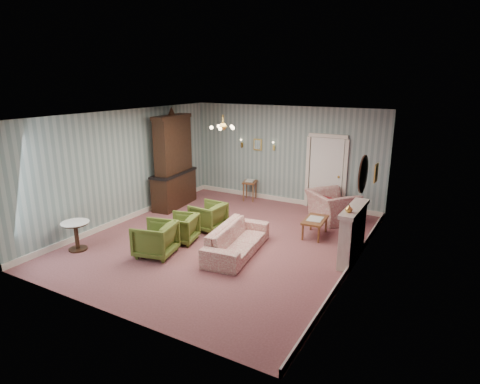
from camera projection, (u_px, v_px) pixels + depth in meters
The scene contains 27 objects.
floor at pixel (224, 240), 9.36m from camera, with size 7.00×7.00×0.00m, color #8D5253.
ceiling at pixel (223, 115), 8.56m from camera, with size 7.00×7.00×0.00m, color white.
wall_back at pixel (285, 155), 11.89m from camera, with size 6.00×6.00×0.00m, color slate.
wall_front at pixel (102, 230), 6.02m from camera, with size 6.00×6.00×0.00m, color slate.
wall_left at pixel (126, 166), 10.37m from camera, with size 7.00×7.00×0.00m, color slate.
wall_right at pixel (358, 199), 7.54m from camera, with size 7.00×7.00×0.00m, color slate.
wall_right_floral at pixel (357, 199), 7.55m from camera, with size 7.00×7.00×0.00m, color #B35976.
door at pixel (326, 172), 11.35m from camera, with size 1.12×0.12×2.16m, color white, non-canonical shape.
olive_chair_a at pixel (155, 237), 8.45m from camera, with size 0.78×0.73×0.80m, color #536623.
olive_chair_b at pixel (181, 227), 9.17m from camera, with size 0.69×0.65×0.71m, color #536623.
olive_chair_c at pixel (208, 215), 9.91m from camera, with size 0.74×0.69×0.76m, color #536623.
sofa_chintz at pixel (237, 235), 8.56m from camera, with size 2.07×0.60×0.81m, color #9F4047.
wingback_chair at pixel (332, 201), 10.52m from camera, with size 1.20×0.78×1.05m, color #9F4047.
dresser at pixel (173, 159), 11.49m from camera, with size 0.59×1.70×2.83m, color black, non-canonical shape.
fireplace at pixel (353, 234), 8.18m from camera, with size 0.30×1.40×1.16m, color beige, non-canonical shape.
mantel_vase at pixel (349, 209), 7.68m from camera, with size 0.15×0.15×0.15m, color gold.
oval_mirror at pixel (363, 174), 7.79m from camera, with size 0.04×0.76×0.84m, color white, non-canonical shape.
framed_print at pixel (376, 173), 8.98m from camera, with size 0.04×0.34×0.42m, color gold, non-canonical shape.
coffee_table at pixel (315, 227), 9.53m from camera, with size 0.48×0.86×0.44m, color brown, non-canonical shape.
side_table_black at pixel (350, 232), 9.03m from camera, with size 0.39×0.39×0.59m, color black, non-canonical shape.
pedestal_table at pixel (77, 236), 8.73m from camera, with size 0.60×0.60×0.65m, color black, non-canonical shape.
nesting_table at pixel (250, 190), 12.38m from camera, with size 0.39×0.50×0.65m, color brown, non-canonical shape.
gilt_mirror_back at pixel (258, 145), 12.21m from camera, with size 0.28×0.06×0.36m, color gold, non-canonical shape.
sconce_left at pixel (242, 143), 12.46m from camera, with size 0.16×0.12×0.30m, color gold, non-canonical shape.
sconce_right at pixel (274, 146), 11.94m from camera, with size 0.16×0.12×0.30m, color gold, non-canonical shape.
chandelier at pixel (223, 127), 8.63m from camera, with size 0.56×0.56×0.36m, color gold, non-canonical shape.
burgundy_cushion at pixel (329, 204), 10.43m from camera, with size 0.38×0.10×0.38m, color maroon.
Camera 1 is at (4.58, -7.39, 3.65)m, focal length 29.80 mm.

